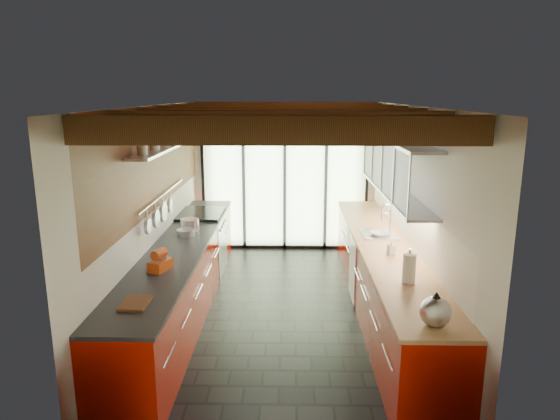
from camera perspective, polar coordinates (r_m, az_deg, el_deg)
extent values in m
plane|color=black|center=(6.58, 0.24, -11.48)|extent=(5.50, 5.50, 0.00)
plane|color=silver|center=(8.84, 0.54, 3.80)|extent=(3.20, 0.00, 3.20)
plane|color=silver|center=(3.53, -0.51, -10.95)|extent=(3.20, 0.00, 3.20)
plane|color=silver|center=(6.38, -14.28, -0.32)|extent=(0.00, 5.50, 5.50)
plane|color=silver|center=(6.33, 14.89, -0.46)|extent=(0.00, 5.50, 5.50)
plane|color=#472814|center=(5.98, 0.26, 11.81)|extent=(5.50, 5.50, 0.00)
cube|color=#593316|center=(3.73, -0.32, 9.12)|extent=(3.14, 0.14, 0.22)
cube|color=#593316|center=(4.63, -0.02, 9.91)|extent=(3.14, 0.14, 0.22)
cube|color=#593316|center=(5.53, 0.18, 10.45)|extent=(3.14, 0.14, 0.22)
cube|color=#593316|center=(6.43, 0.33, 10.84)|extent=(3.14, 0.14, 0.22)
cube|color=#593316|center=(7.33, 0.44, 11.13)|extent=(3.14, 0.14, 0.22)
cube|color=#593316|center=(8.23, 0.52, 11.36)|extent=(3.14, 0.14, 0.22)
cube|color=brown|center=(8.69, 0.56, 10.60)|extent=(3.14, 0.06, 0.50)
plane|color=brown|center=(6.44, -13.90, 5.95)|extent=(0.00, 4.90, 4.90)
plane|color=#C6EAAD|center=(8.87, 0.54, 2.35)|extent=(2.90, 0.00, 2.90)
cube|color=black|center=(8.99, -8.75, 2.34)|extent=(0.05, 0.04, 2.15)
cube|color=black|center=(8.96, 9.86, 2.26)|extent=(0.05, 0.04, 2.15)
cube|color=black|center=(8.82, 0.54, 2.29)|extent=(0.06, 0.05, 2.15)
cube|color=black|center=(8.68, 0.55, 9.27)|extent=(2.90, 0.05, 0.06)
cylinder|color=red|center=(8.65, 0.55, 10.59)|extent=(0.34, 0.04, 0.34)
cylinder|color=beige|center=(8.63, 0.55, 10.58)|extent=(0.28, 0.02, 0.28)
cube|color=#A91001|center=(6.55, -11.09, -7.67)|extent=(0.65, 5.00, 0.88)
cube|color=black|center=(6.40, -11.27, -3.82)|extent=(0.68, 5.00, 0.04)
cube|color=silver|center=(7.89, -8.90, -3.94)|extent=(0.66, 0.90, 0.90)
cube|color=black|center=(7.76, -9.03, -0.48)|extent=(0.65, 0.90, 0.06)
cube|color=#A91001|center=(6.51, 11.64, -7.82)|extent=(0.65, 5.00, 0.88)
cube|color=tan|center=(6.36, 11.83, -3.95)|extent=(0.68, 5.00, 0.04)
cube|color=white|center=(6.83, 8.30, -6.67)|extent=(0.02, 0.60, 0.84)
cube|color=silver|center=(6.73, 11.23, -2.75)|extent=(0.45, 0.52, 0.02)
cylinder|color=silver|center=(6.71, 12.52, -1.31)|extent=(0.02, 0.02, 0.34)
torus|color=silver|center=(6.66, 12.08, 0.11)|extent=(0.14, 0.02, 0.14)
plane|color=silver|center=(6.44, 11.62, 4.94)|extent=(0.00, 3.00, 3.00)
cube|color=#9EA0A5|center=(6.53, 12.95, 2.00)|extent=(0.34, 3.00, 0.03)
cube|color=#9EA0A5|center=(6.44, 13.26, 7.86)|extent=(0.34, 3.00, 0.03)
cylinder|color=silver|center=(6.61, -13.19, 1.72)|extent=(0.02, 2.20, 0.02)
cube|color=silver|center=(6.40, -12.92, 7.08)|extent=(0.28, 2.60, 0.03)
cylinder|color=silver|center=(5.79, -14.87, -1.81)|extent=(0.04, 0.18, 0.18)
cylinder|color=silver|center=(6.12, -13.99, -0.96)|extent=(0.04, 0.22, 0.22)
cylinder|color=silver|center=(6.45, -13.19, -0.20)|extent=(0.04, 0.26, 0.26)
cylinder|color=silver|center=(6.78, -12.47, 0.48)|extent=(0.04, 0.18, 0.18)
cube|color=#B7400E|center=(5.44, -13.51, -6.15)|extent=(0.24, 0.30, 0.11)
cylinder|color=#B7400E|center=(5.38, -13.64, -4.88)|extent=(0.16, 0.20, 0.10)
cylinder|color=silver|center=(5.47, -13.41, -5.61)|extent=(0.17, 0.17, 0.11)
cylinder|color=silver|center=(6.91, -10.26, -1.64)|extent=(0.28, 0.28, 0.16)
cylinder|color=silver|center=(6.65, -10.73, -2.55)|extent=(0.26, 0.26, 0.09)
cube|color=brown|center=(4.67, -16.21, -10.20)|extent=(0.23, 0.32, 0.03)
sphere|color=silver|center=(4.27, 17.34, -10.90)|extent=(0.26, 0.26, 0.25)
cone|color=black|center=(4.22, 17.47, -9.20)|extent=(0.09, 0.09, 0.07)
cylinder|color=silver|center=(4.39, 16.86, -10.05)|extent=(0.03, 0.10, 0.05)
cylinder|color=white|center=(5.09, 14.54, -6.54)|extent=(0.17, 0.17, 0.29)
cylinder|color=silver|center=(5.03, 14.66, -4.64)|extent=(0.03, 0.03, 0.05)
imported|color=silver|center=(5.91, 12.60, -4.22)|extent=(0.10, 0.10, 0.18)
imported|color=silver|center=(6.66, 11.30, -2.72)|extent=(0.31, 0.31, 0.06)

